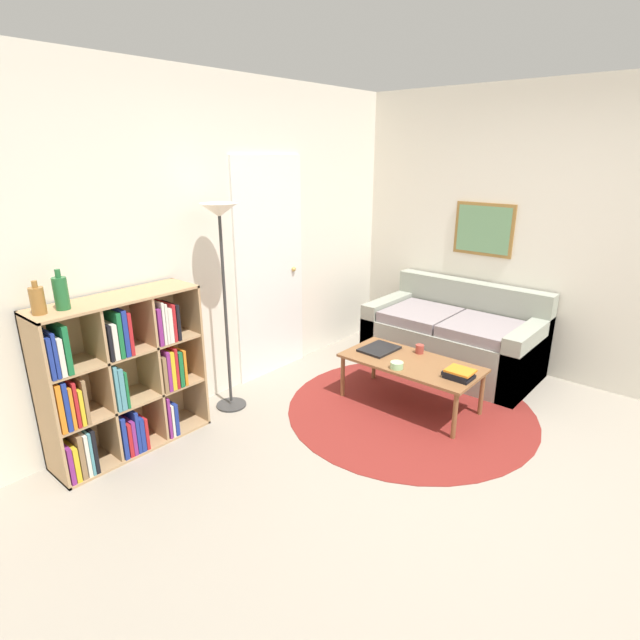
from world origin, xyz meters
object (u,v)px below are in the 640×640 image
at_px(coffee_table, 411,365).
at_px(bottle_middle, 61,293).
at_px(cup, 420,349).
at_px(couch, 455,339).
at_px(floor_lamp, 221,241).
at_px(bookshelf, 120,379).
at_px(laptop, 379,349).
at_px(bowl, 397,365).
at_px(bottle_left, 37,300).

distance_m(coffee_table, bottle_middle, 2.59).
bearing_deg(cup, bottle_middle, 154.16).
bearing_deg(couch, floor_lamp, 152.14).
relative_size(bookshelf, coffee_table, 0.99).
relative_size(floor_lamp, laptop, 4.97).
distance_m(bowl, bottle_middle, 2.40).
height_order(coffee_table, bottle_left, bottle_left).
bearing_deg(coffee_table, cup, 10.88).
bearing_deg(cup, bookshelf, 150.86).
distance_m(coffee_table, laptop, 0.34).
bearing_deg(laptop, bowl, -125.29).
distance_m(bookshelf, bottle_left, 0.78).
bearing_deg(bowl, coffee_table, -4.44).
height_order(bookshelf, laptop, bookshelf).
bearing_deg(bookshelf, couch, -21.24).
relative_size(bookshelf, bowl, 10.87).
bearing_deg(couch, bottle_middle, 160.75).
bearing_deg(floor_lamp, bowl, -54.53).
bearing_deg(laptop, bottle_middle, 158.97).
bearing_deg(floor_lamp, couch, -27.86).
bearing_deg(laptop, cup, -60.99).
bearing_deg(floor_lamp, coffee_table, -48.76).
bearing_deg(laptop, floor_lamp, 142.34).
bearing_deg(floor_lamp, cup, -42.50).
bearing_deg(bottle_left, bowl, -29.24).
relative_size(floor_lamp, bottle_left, 8.26).
bearing_deg(bottle_left, bottle_middle, -3.91).
distance_m(couch, bowl, 1.17).
distance_m(floor_lamp, couch, 2.46).
relative_size(bowl, bottle_middle, 0.42).
height_order(bookshelf, coffee_table, bookshelf).
bearing_deg(couch, cup, -176.60).
bearing_deg(coffee_table, laptop, 84.40).
relative_size(bookshelf, bottle_left, 5.55).
bearing_deg(cup, bottle_left, 155.20).
xyz_separation_m(bookshelf, laptop, (1.89, -0.85, -0.14)).
distance_m(floor_lamp, bottle_left, 1.32).
height_order(couch, cup, couch).
bearing_deg(bookshelf, bottle_left, -179.61).
relative_size(coffee_table, laptop, 3.36).
bearing_deg(cup, laptop, 119.01).
relative_size(floor_lamp, cup, 22.24).
height_order(bowl, bottle_middle, bottle_middle).
height_order(coffee_table, laptop, laptop).
distance_m(bottle_left, bottle_middle, 0.13).
bearing_deg(bottle_middle, couch, -19.25).
xyz_separation_m(couch, bottle_middle, (-3.12, 1.09, 0.92)).
distance_m(bookshelf, bowl, 2.04).
relative_size(laptop, bottle_middle, 1.35).
bearing_deg(bookshelf, laptop, -24.18).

